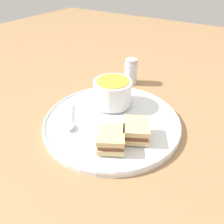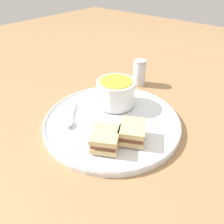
{
  "view_description": "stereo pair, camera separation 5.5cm",
  "coord_description": "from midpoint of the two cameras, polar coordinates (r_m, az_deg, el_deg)",
  "views": [
    {
      "loc": [
        0.38,
        0.24,
        0.35
      ],
      "look_at": [
        0.0,
        0.0,
        0.04
      ],
      "focal_mm": 35.0,
      "sensor_mm": 36.0,
      "label": 1
    },
    {
      "loc": [
        0.34,
        0.29,
        0.35
      ],
      "look_at": [
        0.0,
        0.0,
        0.04
      ],
      "focal_mm": 35.0,
      "sensor_mm": 36.0,
      "label": 2
    }
  ],
  "objects": [
    {
      "name": "plate",
      "position": [
        0.56,
        2.78,
        -2.41
      ],
      "size": [
        0.35,
        0.35,
        0.02
      ],
      "color": "white",
      "rests_on": "ground_plane"
    },
    {
      "name": "soup_bowl",
      "position": [
        0.6,
        3.65,
        5.09
      ],
      "size": [
        0.1,
        0.1,
        0.07
      ],
      "color": "white",
      "rests_on": "plate"
    },
    {
      "name": "salt_shaker",
      "position": [
        0.74,
        9.28,
        10.03
      ],
      "size": [
        0.04,
        0.04,
        0.09
      ],
      "color": "silver",
      "rests_on": "ground_plane"
    },
    {
      "name": "spoon",
      "position": [
        0.55,
        -8.22,
        -2.33
      ],
      "size": [
        0.1,
        0.09,
        0.01
      ],
      "rotation": [
        0.0,
        0.0,
        6.97
      ],
      "color": "silver",
      "rests_on": "plate"
    },
    {
      "name": "ground_plane",
      "position": [
        0.57,
        2.75,
        -3.11
      ],
      "size": [
        2.4,
        2.4,
        0.0
      ],
      "primitive_type": "plane",
      "color": "#9E754C"
    },
    {
      "name": "sandwich_half_far",
      "position": [
        0.49,
        8.51,
        -5.28
      ],
      "size": [
        0.09,
        0.08,
        0.04
      ],
      "rotation": [
        0.0,
        0.0,
        0.49
      ],
      "color": "#DBBC7F",
      "rests_on": "plate"
    },
    {
      "name": "sandwich_half_near",
      "position": [
        0.47,
        1.62,
        -7.12
      ],
      "size": [
        0.09,
        0.08,
        0.04
      ],
      "rotation": [
        0.0,
        0.0,
        0.52
      ],
      "color": "#DBBC7F",
      "rests_on": "plate"
    }
  ]
}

